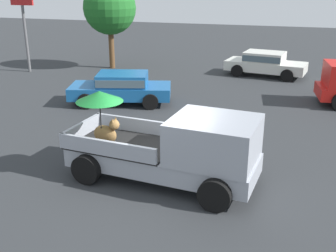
% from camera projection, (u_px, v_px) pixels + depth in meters
% --- Properties ---
extents(ground_plane, '(80.00, 80.00, 0.00)m').
position_uv_depth(ground_plane, '(162.00, 179.00, 11.02)').
color(ground_plane, '#2D3033').
extents(pickup_truck_main, '(5.21, 2.66, 2.37)m').
position_uv_depth(pickup_truck_main, '(176.00, 148.00, 10.52)').
color(pickup_truck_main, black).
rests_on(pickup_truck_main, ground).
extents(parked_sedan_near, '(4.61, 2.84, 1.33)m').
position_uv_depth(parked_sedan_near, '(121.00, 87.00, 17.48)').
color(parked_sedan_near, black).
rests_on(parked_sedan_near, ground).
extents(parked_sedan_far, '(4.53, 2.49, 1.33)m').
position_uv_depth(parked_sedan_far, '(265.00, 63.00, 22.50)').
color(parked_sedan_far, black).
rests_on(parked_sedan_far, ground).
extents(motel_sign, '(1.40, 0.16, 4.64)m').
position_uv_depth(motel_sign, '(23.00, 14.00, 22.69)').
color(motel_sign, '#59595B').
rests_on(motel_sign, ground).
extents(tree_by_lot, '(3.08, 3.08, 5.07)m').
position_uv_depth(tree_by_lot, '(110.00, 8.00, 23.60)').
color(tree_by_lot, brown).
rests_on(tree_by_lot, ground).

